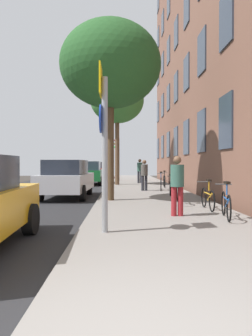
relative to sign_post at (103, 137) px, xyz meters
name	(u,v)px	position (x,y,z in m)	size (l,w,h in m)	color
ground_plane	(79,190)	(-1.94, 11.02, -2.00)	(41.80, 41.80, 0.00)	#332D28
road_asphalt	(41,190)	(-4.04, 11.02, -2.00)	(7.00, 38.00, 0.01)	#232326
sidewalk	(142,189)	(1.56, 11.02, -1.94)	(4.20, 38.00, 0.12)	gray
sign_post	(103,137)	(0.00, 0.00, 0.00)	(0.15, 0.60, 3.30)	gray
traffic_light	(117,151)	(0.11, 18.69, 0.45)	(0.43, 0.24, 3.40)	black
tree_near	(110,66)	(-0.03, 5.41, 3.11)	(3.74, 3.74, 6.60)	#4C3823
tree_far	(117,101)	(0.14, 13.96, 3.52)	(3.45, 3.45, 6.90)	brown
bicycle_0	(226,204)	(2.95, 1.48, -1.52)	(0.48, 1.57, 0.93)	black
bicycle_1	(208,198)	(2.93, 2.99, -1.53)	(0.42, 1.59, 0.90)	black
bicycle_2	(179,192)	(2.33, 4.40, -1.50)	(0.42, 1.69, 0.98)	black
bicycle_3	(171,187)	(2.53, 7.17, -1.53)	(0.52, 1.55, 0.91)	black
bicycle_4	(161,183)	(2.43, 9.76, -1.51)	(0.42, 1.69, 0.96)	black
bicycle_5	(164,181)	(2.88, 11.74, -1.51)	(0.42, 1.70, 0.96)	black
pedestrian_0	(177,182)	(1.81, 1.89, -0.99)	(0.42, 0.42, 1.56)	maroon
pedestrian_1	(144,173)	(1.55, 9.47, -1.00)	(0.38, 0.38, 1.54)	#26262D
pedestrian_2	(140,169)	(1.71, 15.65, -0.93)	(0.52, 0.52, 1.68)	#26262D
car_1	(67,178)	(-1.97, 7.29, -1.16)	(1.96, 4.31, 1.62)	#B7B7BC
car_2	(89,173)	(-1.86, 15.63, -1.16)	(1.89, 4.08, 1.62)	#19662D
car_3	(99,170)	(-1.75, 23.96, -1.16)	(1.81, 4.42, 1.62)	red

